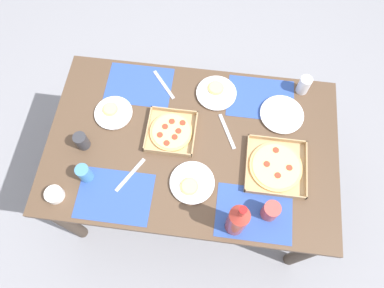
% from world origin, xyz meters
% --- Properties ---
extents(ground_plane, '(6.00, 6.00, 0.00)m').
position_xyz_m(ground_plane, '(0.00, 0.00, 0.00)').
color(ground_plane, gray).
extents(dining_table, '(1.49, 0.94, 0.75)m').
position_xyz_m(dining_table, '(0.00, 0.00, 0.64)').
color(dining_table, '#3F3328').
rests_on(dining_table, ground_plane).
extents(placemat_near_left, '(0.36, 0.26, 0.00)m').
position_xyz_m(placemat_near_left, '(-0.34, -0.32, 0.75)').
color(placemat_near_left, '#2D4C9E').
rests_on(placemat_near_left, dining_table).
extents(placemat_near_right, '(0.36, 0.26, 0.00)m').
position_xyz_m(placemat_near_right, '(0.34, -0.32, 0.75)').
color(placemat_near_right, '#2D4C9E').
rests_on(placemat_near_right, dining_table).
extents(placemat_far_left, '(0.36, 0.26, 0.00)m').
position_xyz_m(placemat_far_left, '(-0.34, 0.32, 0.75)').
color(placemat_far_left, '#2D4C9E').
rests_on(placemat_far_left, dining_table).
extents(placemat_far_right, '(0.36, 0.26, 0.00)m').
position_xyz_m(placemat_far_right, '(0.34, 0.32, 0.75)').
color(placemat_far_right, '#2D4C9E').
rests_on(placemat_far_right, dining_table).
extents(pizza_box_corner_left, '(0.25, 0.25, 0.04)m').
position_xyz_m(pizza_box_corner_left, '(-0.11, 0.05, 0.76)').
color(pizza_box_corner_left, tan).
rests_on(pizza_box_corner_left, dining_table).
extents(pizza_box_center, '(0.30, 0.30, 0.04)m').
position_xyz_m(pizza_box_center, '(0.43, -0.07, 0.76)').
color(pizza_box_center, tan).
rests_on(pizza_box_center, dining_table).
extents(plate_far_left, '(0.20, 0.20, 0.03)m').
position_xyz_m(plate_far_left, '(-0.44, 0.12, 0.76)').
color(plate_far_left, white).
rests_on(plate_far_left, dining_table).
extents(plate_middle, '(0.22, 0.22, 0.03)m').
position_xyz_m(plate_middle, '(0.03, -0.21, 0.76)').
color(plate_middle, white).
rests_on(plate_middle, dining_table).
extents(plate_near_left, '(0.23, 0.23, 0.02)m').
position_xyz_m(plate_near_left, '(0.45, 0.22, 0.76)').
color(plate_near_left, white).
rests_on(plate_near_left, dining_table).
extents(plate_far_right, '(0.22, 0.22, 0.03)m').
position_xyz_m(plate_far_right, '(0.09, 0.32, 0.76)').
color(plate_far_right, white).
rests_on(plate_far_right, dining_table).
extents(soda_bottle, '(0.09, 0.09, 0.32)m').
position_xyz_m(soda_bottle, '(0.25, -0.39, 0.88)').
color(soda_bottle, '#B2382D').
rests_on(soda_bottle, dining_table).
extents(cup_clear_left, '(0.06, 0.06, 0.11)m').
position_xyz_m(cup_clear_left, '(0.56, 0.40, 0.80)').
color(cup_clear_left, silver).
rests_on(cup_clear_left, dining_table).
extents(cup_red, '(0.08, 0.08, 0.11)m').
position_xyz_m(cup_red, '(0.40, -0.31, 0.80)').
color(cup_red, '#BF4742').
rests_on(cup_red, dining_table).
extents(cup_spare, '(0.07, 0.07, 0.10)m').
position_xyz_m(cup_spare, '(-0.49, -0.24, 0.80)').
color(cup_spare, teal).
rests_on(cup_spare, dining_table).
extents(cup_dark, '(0.07, 0.07, 0.09)m').
position_xyz_m(cup_dark, '(-0.55, -0.07, 0.79)').
color(cup_dark, '#333338').
rests_on(cup_dark, dining_table).
extents(condiment_bowl, '(0.09, 0.09, 0.04)m').
position_xyz_m(condiment_bowl, '(-0.62, -0.35, 0.77)').
color(condiment_bowl, white).
rests_on(condiment_bowl, dining_table).
extents(knife_by_near_right, '(0.12, 0.19, 0.00)m').
position_xyz_m(knife_by_near_right, '(-0.28, -0.20, 0.75)').
color(knife_by_near_right, '#B7B7BC').
rests_on(knife_by_near_right, dining_table).
extents(knife_by_far_right, '(0.15, 0.17, 0.00)m').
position_xyz_m(knife_by_far_right, '(-0.20, 0.34, 0.75)').
color(knife_by_far_right, '#B7B7BC').
rests_on(knife_by_far_right, dining_table).
extents(knife_by_far_left, '(0.11, 0.20, 0.00)m').
position_xyz_m(knife_by_far_left, '(0.17, 0.09, 0.75)').
color(knife_by_far_left, '#B7B7BC').
rests_on(knife_by_far_left, dining_table).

